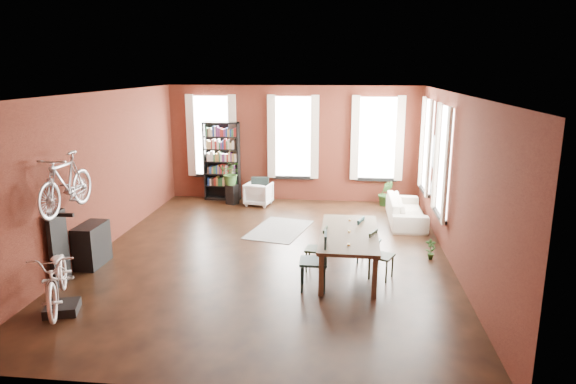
# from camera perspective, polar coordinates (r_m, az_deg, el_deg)

# --- Properties ---
(room) EXTENTS (9.00, 9.04, 3.22)m
(room) POSITION_cam_1_polar(r_m,az_deg,el_deg) (10.42, -0.22, 5.23)
(room) COLOR black
(room) RESTS_ON ground
(dining_table) EXTENTS (1.06, 2.28, 0.77)m
(dining_table) POSITION_cam_1_polar(r_m,az_deg,el_deg) (9.47, 6.75, -6.70)
(dining_table) COLOR brown
(dining_table) RESTS_ON ground
(dining_chair_a) EXTENTS (0.47, 0.47, 1.00)m
(dining_chair_a) POSITION_cam_1_polar(r_m,az_deg,el_deg) (8.70, 2.84, -7.68)
(dining_chair_a) COLOR #1B3A3C
(dining_chair_a) RESTS_ON ground
(dining_chair_b) EXTENTS (0.42, 0.42, 0.83)m
(dining_chair_b) POSITION_cam_1_polar(r_m,az_deg,el_deg) (9.52, 3.15, -6.33)
(dining_chair_b) COLOR #1D2F1C
(dining_chair_b) RESTS_ON ground
(dining_chair_c) EXTENTS (0.52, 0.52, 0.85)m
(dining_chair_c) POSITION_cam_1_polar(r_m,az_deg,el_deg) (9.30, 10.34, -6.97)
(dining_chair_c) COLOR black
(dining_chair_c) RESTS_ON ground
(dining_chair_d) EXTENTS (0.50, 0.50, 0.85)m
(dining_chair_d) POSITION_cam_1_polar(r_m,az_deg,el_deg) (10.01, 8.96, -5.39)
(dining_chair_d) COLOR #1C3E3E
(dining_chair_d) RESTS_ON ground
(bookshelf) EXTENTS (1.00, 0.32, 2.20)m
(bookshelf) POSITION_cam_1_polar(r_m,az_deg,el_deg) (14.57, -7.35, 3.40)
(bookshelf) COLOR black
(bookshelf) RESTS_ON ground
(white_armchair) EXTENTS (0.76, 0.73, 0.68)m
(white_armchair) POSITION_cam_1_polar(r_m,az_deg,el_deg) (14.02, -3.29, -0.08)
(white_armchair) COLOR silver
(white_armchair) RESTS_ON ground
(cream_sofa) EXTENTS (0.61, 2.08, 0.81)m
(cream_sofa) POSITION_cam_1_polar(r_m,az_deg,el_deg) (12.74, 13.01, -1.52)
(cream_sofa) COLOR beige
(cream_sofa) RESTS_ON ground
(striped_rug) EXTENTS (1.52, 2.03, 0.01)m
(striped_rug) POSITION_cam_1_polar(r_m,az_deg,el_deg) (11.93, -0.98, -4.20)
(striped_rug) COLOR black
(striped_rug) RESTS_ON ground
(bike_trainer) EXTENTS (0.60, 0.60, 0.14)m
(bike_trainer) POSITION_cam_1_polar(r_m,az_deg,el_deg) (8.79, -23.79, -11.72)
(bike_trainer) COLOR black
(bike_trainer) RESTS_ON ground
(bike_wall_rack) EXTENTS (0.16, 0.60, 1.30)m
(bike_wall_rack) POSITION_cam_1_polar(r_m,az_deg,el_deg) (9.68, -24.12, -5.72)
(bike_wall_rack) COLOR black
(bike_wall_rack) RESTS_ON ground
(console_table) EXTENTS (0.40, 0.80, 0.80)m
(console_table) POSITION_cam_1_polar(r_m,az_deg,el_deg) (10.44, -20.95, -5.49)
(console_table) COLOR black
(console_table) RESTS_ON ground
(plant_stand) EXTENTS (0.35, 0.35, 0.53)m
(plant_stand) POSITION_cam_1_polar(r_m,az_deg,el_deg) (14.20, -6.21, -0.27)
(plant_stand) COLOR black
(plant_stand) RESTS_ON ground
(plant_by_sofa) EXTENTS (0.39, 0.70, 0.31)m
(plant_by_sofa) POSITION_cam_1_polar(r_m,az_deg,el_deg) (14.20, 10.75, -0.89)
(plant_by_sofa) COLOR #2B5923
(plant_by_sofa) RESTS_ON ground
(plant_small) EXTENTS (0.30, 0.44, 0.15)m
(plant_small) POSITION_cam_1_polar(r_m,az_deg,el_deg) (10.52, 15.53, -6.82)
(plant_small) COLOR #265421
(plant_small) RESTS_ON ground
(bicycle_floor) EXTENTS (0.93, 1.09, 1.75)m
(bicycle_floor) POSITION_cam_1_polar(r_m,az_deg,el_deg) (8.43, -24.52, -5.93)
(bicycle_floor) COLOR silver
(bicycle_floor) RESTS_ON bike_trainer
(bicycle_hung) EXTENTS (0.47, 1.00, 1.66)m
(bicycle_hung) POSITION_cam_1_polar(r_m,az_deg,el_deg) (9.20, -23.67, 2.92)
(bicycle_hung) COLOR #A5A8AD
(bicycle_hung) RESTS_ON bike_wall_rack
(plant_on_stand) EXTENTS (0.60, 0.66, 0.51)m
(plant_on_stand) POSITION_cam_1_polar(r_m,az_deg,el_deg) (14.11, -6.33, 1.82)
(plant_on_stand) COLOR #315C24
(plant_on_stand) RESTS_ON plant_stand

